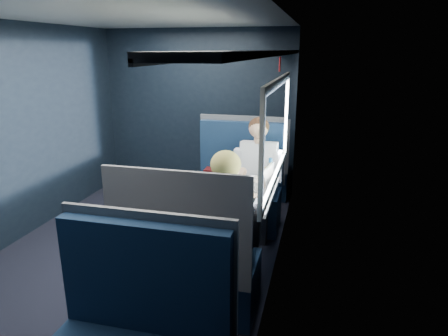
% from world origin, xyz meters
% --- Properties ---
extents(ground, '(2.80, 4.20, 0.01)m').
position_xyz_m(ground, '(0.00, 0.00, -0.01)').
color(ground, black).
extents(room_shell, '(3.00, 4.40, 2.40)m').
position_xyz_m(room_shell, '(0.02, 0.00, 1.48)').
color(room_shell, black).
rests_on(room_shell, ground).
extents(table, '(0.62, 1.00, 0.74)m').
position_xyz_m(table, '(1.03, 0.00, 0.66)').
color(table, '#54565E').
rests_on(table, ground).
extents(seat_bay_near, '(1.04, 0.62, 1.26)m').
position_xyz_m(seat_bay_near, '(0.84, 0.87, 0.42)').
color(seat_bay_near, '#0D1F3B').
rests_on(seat_bay_near, ground).
extents(seat_bay_far, '(1.04, 0.62, 1.26)m').
position_xyz_m(seat_bay_far, '(0.85, -0.87, 0.41)').
color(seat_bay_far, '#0D1F3B').
rests_on(seat_bay_far, ground).
extents(seat_row_front, '(1.04, 0.51, 1.16)m').
position_xyz_m(seat_row_front, '(0.85, 1.80, 0.41)').
color(seat_row_front, '#0D1F3B').
rests_on(seat_row_front, ground).
extents(man, '(0.53, 0.56, 1.32)m').
position_xyz_m(man, '(1.10, 0.70, 0.72)').
color(man, black).
rests_on(man, ground).
extents(woman, '(0.53, 0.56, 1.32)m').
position_xyz_m(woman, '(1.10, -0.71, 0.73)').
color(woman, black).
rests_on(woman, ground).
extents(papers, '(0.64, 0.80, 0.01)m').
position_xyz_m(papers, '(0.96, 0.03, 0.74)').
color(papers, white).
rests_on(papers, table).
extents(laptop, '(0.27, 0.34, 0.24)m').
position_xyz_m(laptop, '(1.26, 0.06, 0.80)').
color(laptop, silver).
rests_on(laptop, table).
extents(bottle_small, '(0.07, 0.07, 0.24)m').
position_xyz_m(bottle_small, '(1.29, 0.34, 0.85)').
color(bottle_small, silver).
rests_on(bottle_small, table).
extents(cup, '(0.06, 0.06, 0.08)m').
position_xyz_m(cup, '(1.25, 0.44, 0.78)').
color(cup, white).
rests_on(cup, table).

